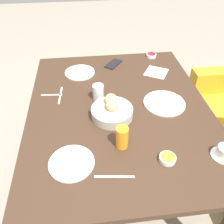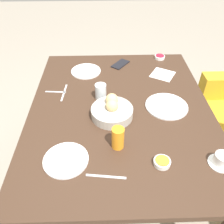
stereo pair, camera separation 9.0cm
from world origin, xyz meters
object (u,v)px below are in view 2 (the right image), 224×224
(napkin, at_px, (163,74))
(plate_near_left, at_px, (86,71))
(plate_far_center, at_px, (166,106))
(fork_silver, at_px, (106,177))
(knife_silver, at_px, (64,93))
(coffee_cup, at_px, (221,160))
(bread_basket, at_px, (112,111))
(juice_glass, at_px, (118,138))
(cell_phone, at_px, (120,64))
(water_tumbler, at_px, (101,92))
(spoon_coffee, at_px, (56,92))
(plate_near_right, at_px, (66,160))
(jam_bowl_honey, at_px, (162,162))
(jam_bowl_berry, at_px, (160,57))

(napkin, bearing_deg, plate_near_left, -95.99)
(plate_far_center, bearing_deg, napkin, 172.54)
(fork_silver, height_order, knife_silver, same)
(coffee_cup, bearing_deg, bread_basket, -125.88)
(plate_far_center, xyz_separation_m, coffee_cup, (0.42, 0.16, 0.02))
(juice_glass, relative_size, knife_silver, 0.65)
(plate_near_left, xyz_separation_m, cell_phone, (-0.10, 0.25, -0.00))
(bread_basket, xyz_separation_m, water_tumbler, (-0.17, -0.06, 0.01))
(plate_near_left, bearing_deg, coffee_cup, 38.25)
(spoon_coffee, bearing_deg, knife_silver, 80.34)
(plate_far_center, bearing_deg, plate_near_right, -55.08)
(jam_bowl_honey, bearing_deg, cell_phone, -171.58)
(water_tumbler, bearing_deg, knife_silver, -104.97)
(plate_near_right, bearing_deg, plate_near_left, 176.34)
(bread_basket, distance_m, plate_near_left, 0.52)
(juice_glass, distance_m, knife_silver, 0.56)
(juice_glass, bearing_deg, cell_phone, 175.78)
(plate_near_left, relative_size, knife_silver, 1.19)
(water_tumbler, height_order, coffee_cup, water_tumbler)
(plate_near_left, height_order, cell_phone, plate_near_left)
(plate_near_left, bearing_deg, plate_near_right, -3.66)
(water_tumbler, distance_m, fork_silver, 0.57)
(jam_bowl_honey, xyz_separation_m, cell_phone, (-0.93, -0.14, -0.01))
(fork_silver, xyz_separation_m, spoon_coffee, (-0.64, -0.32, 0.00))
(juice_glass, xyz_separation_m, fork_silver, (0.18, -0.06, -0.06))
(fork_silver, xyz_separation_m, cell_phone, (-0.99, 0.12, 0.00))
(bread_basket, bearing_deg, water_tumbler, -159.12)
(fork_silver, height_order, napkin, napkin)
(plate_far_center, xyz_separation_m, spoon_coffee, (-0.17, -0.68, -0.00))
(plate_near_left, relative_size, napkin, 1.05)
(juice_glass, height_order, coffee_cup, juice_glass)
(water_tumbler, relative_size, jam_bowl_berry, 1.24)
(plate_near_left, distance_m, plate_near_right, 0.80)
(coffee_cup, bearing_deg, water_tumbler, -133.30)
(bread_basket, height_order, coffee_cup, bread_basket)
(coffee_cup, distance_m, fork_silver, 0.53)
(jam_bowl_berry, bearing_deg, coffee_cup, 5.09)
(plate_near_right, relative_size, knife_silver, 1.19)
(jam_bowl_honey, distance_m, fork_silver, 0.26)
(plate_near_left, distance_m, fork_silver, 0.90)
(coffee_cup, distance_m, spoon_coffee, 1.03)
(knife_silver, xyz_separation_m, napkin, (-0.20, 0.67, 0.00))
(spoon_coffee, relative_size, cell_phone, 0.82)
(plate_near_right, xyz_separation_m, coffee_cup, (0.04, 0.71, 0.02))
(water_tumbler, height_order, knife_silver, water_tumbler)
(bread_basket, relative_size, napkin, 1.17)
(knife_silver, bearing_deg, fork_silver, 22.33)
(juice_glass, height_order, jam_bowl_honey, juice_glass)
(plate_far_center, xyz_separation_m, fork_silver, (0.48, -0.36, -0.00))
(coffee_cup, relative_size, cell_phone, 0.67)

